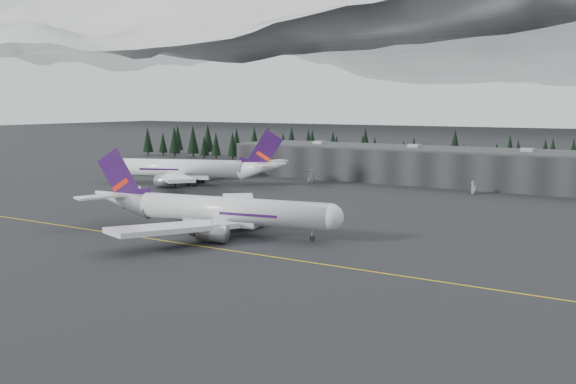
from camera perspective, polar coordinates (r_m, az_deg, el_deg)
The scene contains 8 objects.
ground at distance 128.36m, azimuth -4.71°, elevation -5.03°, with size 1400.00×1400.00×0.00m, color black.
taxiline at distance 126.80m, azimuth -5.25°, elevation -5.19°, with size 400.00×0.40×0.02m, color gold.
terminal at distance 238.62m, azimuth 13.37°, elevation 2.30°, with size 160.00×30.00×12.60m.
treeline at distance 273.77m, azimuth 15.82°, elevation 3.16°, with size 360.00×20.00×15.00m, color black.
jet_main at distance 143.54m, azimuth -6.85°, elevation -1.58°, with size 61.85×56.63×18.32m.
jet_parked at distance 229.53m, azimuth -8.50°, elevation 2.04°, with size 65.69×58.80×19.97m.
gse_vehicle_a at distance 234.48m, azimuth 2.07°, elevation 1.03°, with size 2.21×4.80×1.33m, color silver.
gse_vehicle_b at distance 212.58m, azimuth 16.19°, elevation 0.03°, with size 1.73×4.31×1.47m, color silver.
Camera 1 is at (74.39, -100.62, 28.60)m, focal length 40.00 mm.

